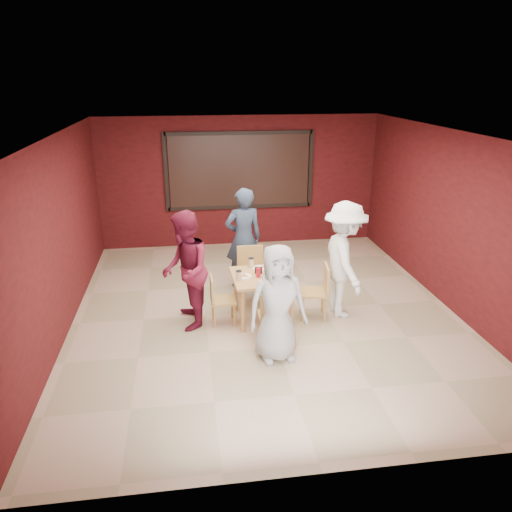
{
  "coord_description": "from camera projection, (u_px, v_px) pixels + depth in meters",
  "views": [
    {
      "loc": [
        -1.18,
        -7.14,
        3.61
      ],
      "look_at": [
        -0.18,
        -0.23,
        1.05
      ],
      "focal_mm": 35.0,
      "sensor_mm": 36.0,
      "label": 1
    }
  ],
  "objects": [
    {
      "name": "diner_left",
      "position": [
        185.0,
        271.0,
        7.32
      ],
      "size": [
        0.72,
        0.9,
        1.78
      ],
      "primitive_type": "imported",
      "rotation": [
        0.0,
        0.0,
        -1.52
      ],
      "color": "maroon",
      "rests_on": "floor"
    },
    {
      "name": "chair_left",
      "position": [
        219.0,
        297.0,
        7.52
      ],
      "size": [
        0.38,
        0.38,
        0.77
      ],
      "color": "tan",
      "rests_on": "floor"
    },
    {
      "name": "dining_table",
      "position": [
        263.0,
        281.0,
        7.6
      ],
      "size": [
        0.95,
        0.95,
        0.88
      ],
      "color": "tan",
      "rests_on": "floor"
    },
    {
      "name": "diner_back",
      "position": [
        243.0,
        238.0,
        8.71
      ],
      "size": [
        0.71,
        0.52,
        1.8
      ],
      "primitive_type": "imported",
      "rotation": [
        0.0,
        0.0,
        3.29
      ],
      "color": "#2D3B50",
      "rests_on": "floor"
    },
    {
      "name": "diner_right",
      "position": [
        344.0,
        260.0,
        7.67
      ],
      "size": [
        0.7,
        1.19,
        1.83
      ],
      "primitive_type": "imported",
      "rotation": [
        0.0,
        0.0,
        1.59
      ],
      "color": "white",
      "rests_on": "floor"
    },
    {
      "name": "window_blinds",
      "position": [
        240.0,
        171.0,
        10.68
      ],
      "size": [
        3.0,
        0.02,
        1.5
      ],
      "primitive_type": "cube",
      "color": "black"
    },
    {
      "name": "chair_right",
      "position": [
        318.0,
        289.0,
        7.69
      ],
      "size": [
        0.47,
        0.47,
        0.87
      ],
      "color": "tan",
      "rests_on": "floor"
    },
    {
      "name": "chair_front",
      "position": [
        273.0,
        314.0,
        6.96
      ],
      "size": [
        0.4,
        0.4,
        0.81
      ],
      "color": "tan",
      "rests_on": "floor"
    },
    {
      "name": "chair_back",
      "position": [
        251.0,
        270.0,
        8.34
      ],
      "size": [
        0.45,
        0.45,
        0.91
      ],
      "color": "tan",
      "rests_on": "floor"
    },
    {
      "name": "floor",
      "position": [
        265.0,
        312.0,
        8.04
      ],
      "size": [
        7.0,
        7.0,
        0.0
      ],
      "primitive_type": "plane",
      "color": "tan",
      "rests_on": "ground"
    },
    {
      "name": "diner_front",
      "position": [
        277.0,
        303.0,
        6.48
      ],
      "size": [
        0.84,
        0.6,
        1.6
      ],
      "primitive_type": "imported",
      "rotation": [
        0.0,
        0.0,
        0.12
      ],
      "color": "#ACACAC",
      "rests_on": "floor"
    }
  ]
}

